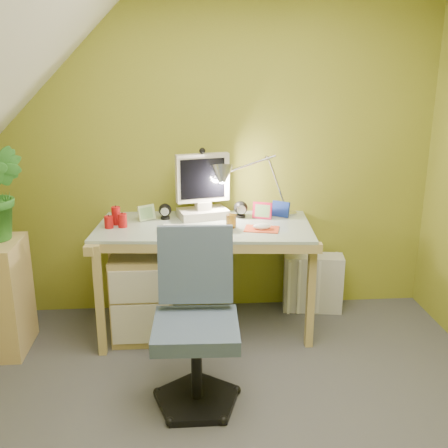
{
  "coord_description": "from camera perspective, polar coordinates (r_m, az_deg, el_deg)",
  "views": [
    {
      "loc": [
        -0.24,
        -2.21,
        1.82
      ],
      "look_at": [
        0.0,
        1.0,
        0.85
      ],
      "focal_mm": 42.0,
      "sensor_mm": 36.0,
      "label": 1
    }
  ],
  "objects": [
    {
      "name": "photo_frame_blue",
      "position": [
        3.8,
        6.18,
        1.63
      ],
      "size": [
        0.12,
        0.09,
        0.11
      ],
      "primitive_type": "cube",
      "rotation": [
        0.0,
        0.0,
        -0.62
      ],
      "color": "navy",
      "rests_on": "desk"
    },
    {
      "name": "keyboard",
      "position": [
        3.46,
        -3.43,
        -0.59
      ],
      "size": [
        0.44,
        0.22,
        0.02
      ],
      "primitive_type": "cube",
      "rotation": [
        0.0,
        0.0,
        -0.22
      ],
      "color": "white",
      "rests_on": "desk"
    },
    {
      "name": "side_ledge",
      "position": [
        3.75,
        -22.93,
        -7.3
      ],
      "size": [
        0.28,
        0.43,
        0.75
      ],
      "primitive_type": "cube",
      "color": "tan",
      "rests_on": "floor"
    },
    {
      "name": "mouse",
      "position": [
        3.49,
        4.14,
        -0.27
      ],
      "size": [
        0.12,
        0.08,
        0.04
      ],
      "primitive_type": "ellipsoid",
      "rotation": [
        0.0,
        0.0,
        -0.0
      ],
      "color": "white",
      "rests_on": "mousepad"
    },
    {
      "name": "floor",
      "position": [
        2.88,
        1.63,
        -22.6
      ],
      "size": [
        3.2,
        3.2,
        0.01
      ],
      "primitive_type": "cube",
      "color": "#48484C",
      "rests_on": "ground"
    },
    {
      "name": "desk",
      "position": [
        3.73,
        -2.12,
        -5.8
      ],
      "size": [
        1.51,
        0.85,
        0.78
      ],
      "primitive_type": null,
      "rotation": [
        0.0,
        0.0,
        -0.09
      ],
      "color": "tan",
      "rests_on": "floor"
    },
    {
      "name": "desk_lamp",
      "position": [
        3.74,
        4.59,
        5.67
      ],
      "size": [
        0.65,
        0.41,
        0.65
      ],
      "primitive_type": null,
      "rotation": [
        0.0,
        0.0,
        -0.26
      ],
      "color": "silver",
      "rests_on": "desk"
    },
    {
      "name": "monitor",
      "position": [
        3.7,
        -2.35,
        4.81
      ],
      "size": [
        0.45,
        0.32,
        0.55
      ],
      "primitive_type": null,
      "rotation": [
        0.0,
        0.0,
        0.25
      ],
      "color": "beige",
      "rests_on": "desk"
    },
    {
      "name": "photo_frame_red",
      "position": [
        3.73,
        4.18,
        1.48
      ],
      "size": [
        0.13,
        0.07,
        0.12
      ],
      "primitive_type": "cube",
      "rotation": [
        0.0,
        0.0,
        -0.38
      ],
      "color": "red",
      "rests_on": "desk"
    },
    {
      "name": "speaker_right",
      "position": [
        3.75,
        1.83,
        1.61
      ],
      "size": [
        0.11,
        0.11,
        0.12
      ],
      "primitive_type": null,
      "rotation": [
        0.0,
        0.0,
        -0.13
      ],
      "color": "black",
      "rests_on": "desk"
    },
    {
      "name": "amber_tumbler",
      "position": [
        3.52,
        0.78,
        0.32
      ],
      "size": [
        0.08,
        0.08,
        0.09
      ],
      "primitive_type": "cylinder",
      "rotation": [
        0.0,
        0.0,
        0.2
      ],
      "color": "brown",
      "rests_on": "desk"
    },
    {
      "name": "mousepad",
      "position": [
        3.5,
        4.13,
        -0.54
      ],
      "size": [
        0.26,
        0.21,
        0.01
      ],
      "primitive_type": "cube",
      "rotation": [
        0.0,
        0.0,
        -0.24
      ],
      "color": "#D44321",
      "rests_on": "desk"
    },
    {
      "name": "wall_back",
      "position": [
        3.87,
        -0.68,
        7.54
      ],
      "size": [
        3.2,
        0.01,
        2.4
      ],
      "primitive_type": "cube",
      "color": "olive",
      "rests_on": "floor"
    },
    {
      "name": "photo_frame_green",
      "position": [
        3.73,
        -8.44,
        1.22
      ],
      "size": [
        0.12,
        0.08,
        0.11
      ],
      "primitive_type": "cube",
      "rotation": [
        0.0,
        0.0,
        0.57
      ],
      "color": "#A7C386",
      "rests_on": "desk"
    },
    {
      "name": "candle_cluster",
      "position": [
        3.62,
        -11.74,
        0.72
      ],
      "size": [
        0.2,
        0.18,
        0.12
      ],
      "primitive_type": null,
      "rotation": [
        0.0,
        0.0,
        -0.26
      ],
      "color": "#A91010",
      "rests_on": "desk"
    },
    {
      "name": "radiator",
      "position": [
        4.12,
        9.64,
        -6.31
      ],
      "size": [
        0.47,
        0.24,
        0.44
      ],
      "primitive_type": "cube",
      "rotation": [
        0.0,
        0.0,
        -0.15
      ],
      "color": "silver",
      "rests_on": "floor"
    },
    {
      "name": "speaker_left",
      "position": [
        3.74,
        -6.44,
        1.37
      ],
      "size": [
        0.1,
        0.1,
        0.11
      ],
      "primitive_type": null,
      "rotation": [
        0.0,
        0.0,
        -0.05
      ],
      "color": "black",
      "rests_on": "desk"
    },
    {
      "name": "task_chair",
      "position": [
        2.88,
        -3.08,
        -11.17
      ],
      "size": [
        0.54,
        0.54,
        0.94
      ],
      "primitive_type": null,
      "rotation": [
        0.0,
        0.0,
        -0.04
      ],
      "color": "#405069",
      "rests_on": "floor"
    }
  ]
}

